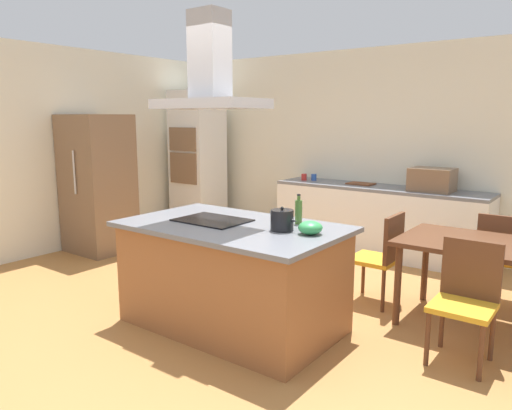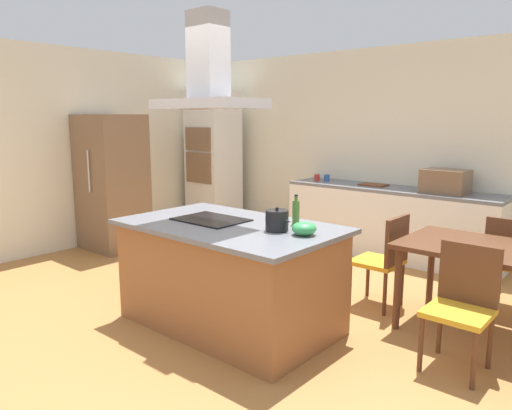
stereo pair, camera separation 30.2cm
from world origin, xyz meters
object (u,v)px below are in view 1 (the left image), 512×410
Objects in this scene: chair_facing_back_wall at (502,253)px; coffee_mug_red at (304,177)px; wall_oven_stack at (198,160)px; range_hood at (210,78)px; dining_table at (488,253)px; coffee_mug_blue at (314,177)px; mixing_bowl at (310,228)px; countertop_microwave at (432,180)px; chair_at_left_end at (382,253)px; olive_oil_bottle at (299,211)px; cutting_board at (361,184)px; chair_facing_island at (466,294)px; refrigerator at (98,184)px; cooktop at (212,220)px; tea_kettle at (282,220)px.

coffee_mug_red is at bearing 161.02° from chair_facing_back_wall.
range_hood reaches higher than wall_oven_stack.
coffee_mug_red reaches higher than dining_table.
coffee_mug_red and coffee_mug_blue have the same top height.
countertop_microwave is (0.05, 2.80, 0.09)m from mixing_bowl.
chair_facing_back_wall is at bearing 36.01° from chair_at_left_end.
coffee_mug_blue is (-1.34, 2.58, -0.06)m from olive_oil_bottle.
chair_facing_island is at bearing -50.67° from cutting_board.
range_hood is at bearing -135.93° from chair_facing_back_wall.
refrigerator reaches higher than chair_at_left_end.
coffee_mug_red is (-1.73, 2.78, -0.01)m from mixing_bowl.
refrigerator reaches higher than mixing_bowl.
countertop_microwave is at bearing 28.99° from refrigerator.
cutting_board is 0.38× the size of range_hood.
coffee_mug_red is at bearing 105.71° from cooktop.
olive_oil_bottle is 2.91m from coffee_mug_red.
cooktop is 0.33× the size of refrigerator.
range_hood is (-0.93, -0.08, 1.15)m from mixing_bowl.
cutting_board is 3.16m from range_hood.
coffee_mug_red is at bearing -153.86° from coffee_mug_blue.
coffee_mug_red is 0.26× the size of cutting_board.
range_hood is (0.68, -2.92, 1.16)m from coffee_mug_blue.
dining_table is 0.68m from chair_facing_island.
chair_facing_island is at bearing -24.05° from wall_oven_stack.
coffee_mug_blue is 0.72m from cutting_board.
dining_table is at bearing 32.21° from range_hood.
tea_kettle is at bearing -96.07° from countertop_microwave.
chair_facing_island is (0.92, -0.67, 0.00)m from chair_at_left_end.
tea_kettle is 3.16m from coffee_mug_blue.
mixing_bowl reaches higher than cutting_board.
countertop_microwave is 5.56× the size of coffee_mug_red.
mixing_bowl is 0.09× the size of wall_oven_stack.
cooktop is at bearing -135.93° from chair_facing_back_wall.
cooktop is 0.67× the size of chair_facing_island.
olive_oil_bottle is at bearing -97.20° from countertop_microwave.
range_hood is (-1.97, -1.90, 1.59)m from chair_facing_back_wall.
dining_table is (2.77, -1.62, -0.28)m from coffee_mug_red.
olive_oil_bottle is at bearing -129.87° from chair_facing_back_wall.
olive_oil_bottle reaches higher than mixing_bowl.
olive_oil_bottle is (0.66, 0.34, 0.10)m from cooktop.
cutting_board is (0.71, 0.01, -0.04)m from coffee_mug_blue.
mixing_bowl is (0.27, -0.26, -0.06)m from olive_oil_bottle.
refrigerator is at bearing -134.58° from coffee_mug_blue.
range_hood reaches higher than coffee_mug_red.
tea_kettle is 2.60× the size of coffee_mug_red.
coffee_mug_blue is at bearing 138.45° from chair_facing_island.
cutting_board is at bearing 4.99° from coffee_mug_red.
cooktop is 1.20m from range_hood.
coffee_mug_red is 0.10× the size of range_hood.
cooktop is 1.76× the size of cutting_board.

